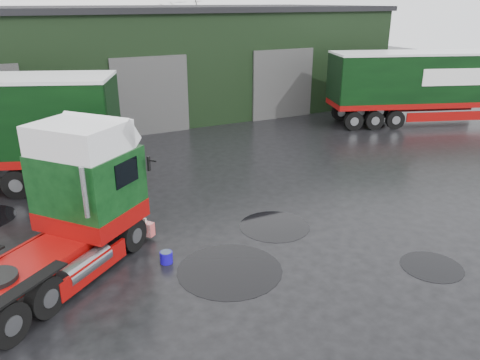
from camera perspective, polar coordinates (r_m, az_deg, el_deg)
The scene contains 9 objects.
ground at distance 12.64m, azimuth -0.17°, elevation -10.56°, with size 100.00×100.00×0.00m, color black.
warehouse at distance 30.59m, azimuth -14.32°, elevation 13.92°, with size 32.40×12.40×6.30m.
hero_tractor at distance 12.18m, azimuth -23.14°, elevation -3.66°, with size 2.58×6.07×3.77m, color #0C3312, non-canonical shape.
lorry_right at distance 29.07m, azimuth 22.65°, elevation 10.36°, with size 2.66×15.37×4.04m, color silver, non-canonical shape.
wash_bucket at distance 12.91m, azimuth -8.97°, elevation -9.29°, with size 0.34×0.34×0.32m, color #1407A4.
tree_back_b at distance 42.40m, azimuth -6.75°, elevation 17.04°, with size 4.40×4.40×7.50m, color black, non-canonical shape.
puddle_0 at distance 12.51m, azimuth -1.28°, elevation -10.92°, with size 2.78×2.78×0.01m, color black.
puddle_1 at distance 14.78m, azimuth 4.22°, elevation -5.63°, with size 2.21×2.21×0.01m, color black.
puddle_3 at distance 13.64m, azimuth 22.33°, elevation -9.74°, with size 1.63×1.63×0.01m, color black.
Camera 1 is at (-4.86, -9.61, 6.63)m, focal length 35.00 mm.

